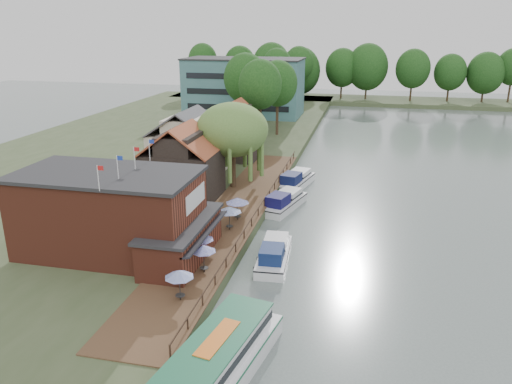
% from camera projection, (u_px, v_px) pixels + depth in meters
% --- Properties ---
extents(ground, '(260.00, 260.00, 0.00)m').
position_uv_depth(ground, '(294.00, 275.00, 41.99)').
color(ground, '#515E5C').
rests_on(ground, ground).
extents(land_bank, '(50.00, 140.00, 1.00)m').
position_uv_depth(land_bank, '(143.00, 152.00, 80.54)').
color(land_bank, '#384728').
rests_on(land_bank, ground).
extents(quay_deck, '(6.00, 50.00, 0.10)m').
position_uv_depth(quay_deck, '(233.00, 214.00, 52.60)').
color(quay_deck, '#47301E').
rests_on(quay_deck, land_bank).
extents(quay_rail, '(0.20, 49.00, 1.00)m').
position_uv_depth(quay_rail, '(259.00, 210.00, 52.34)').
color(quay_rail, black).
rests_on(quay_rail, land_bank).
extents(pub, '(20.00, 11.00, 7.30)m').
position_uv_depth(pub, '(131.00, 214.00, 42.56)').
color(pub, maroon).
rests_on(pub, land_bank).
extents(hotel_block, '(25.40, 12.40, 12.30)m').
position_uv_depth(hotel_block, '(244.00, 87.00, 109.07)').
color(hotel_block, '#38666B').
rests_on(hotel_block, land_bank).
extents(cottage_a, '(8.60, 7.60, 8.50)m').
position_uv_depth(cottage_a, '(183.00, 162.00, 56.44)').
color(cottage_a, black).
rests_on(cottage_a, land_bank).
extents(cottage_b, '(9.60, 8.60, 8.50)m').
position_uv_depth(cottage_b, '(188.00, 142.00, 66.32)').
color(cottage_b, beige).
rests_on(cottage_b, land_bank).
extents(cottage_c, '(7.60, 7.60, 8.50)m').
position_uv_depth(cottage_c, '(235.00, 130.00, 73.78)').
color(cottage_c, black).
rests_on(cottage_c, land_bank).
extents(willow, '(8.60, 8.60, 10.43)m').
position_uv_depth(willow, '(233.00, 146.00, 59.80)').
color(willow, '#476B2D').
rests_on(willow, land_bank).
extents(umbrella_0, '(2.14, 2.14, 2.38)m').
position_uv_depth(umbrella_0, '(180.00, 285.00, 35.73)').
color(umbrella_0, navy).
rests_on(umbrella_0, quay_deck).
extents(umbrella_1, '(2.03, 2.03, 2.38)m').
position_uv_depth(umbrella_1, '(204.00, 259.00, 39.78)').
color(umbrella_1, '#1C249C').
rests_on(umbrella_1, quay_deck).
extents(umbrella_2, '(2.29, 2.29, 2.38)m').
position_uv_depth(umbrella_2, '(201.00, 247.00, 41.93)').
color(umbrella_2, '#231B99').
rests_on(umbrella_2, quay_deck).
extents(umbrella_3, '(2.40, 2.40, 2.38)m').
position_uv_depth(umbrella_3, '(229.00, 218.00, 48.11)').
color(umbrella_3, navy).
rests_on(umbrella_3, quay_deck).
extents(umbrella_4, '(2.39, 2.39, 2.38)m').
position_uv_depth(umbrella_4, '(237.00, 209.00, 50.58)').
color(umbrella_4, navy).
rests_on(umbrella_4, quay_deck).
extents(cruiser_0, '(3.46, 9.10, 2.13)m').
position_uv_depth(cruiser_0, '(274.00, 251.00, 44.01)').
color(cruiser_0, silver).
rests_on(cruiser_0, ground).
extents(cruiser_1, '(5.10, 9.53, 2.17)m').
position_uv_depth(cruiser_1, '(284.00, 200.00, 56.83)').
color(cruiser_1, silver).
rests_on(cruiser_1, ground).
extents(cruiser_2, '(4.86, 9.68, 2.22)m').
position_uv_depth(cruiser_2, '(296.00, 178.00, 64.60)').
color(cruiser_2, white).
rests_on(cruiser_2, ground).
extents(tour_boat, '(6.18, 13.91, 2.93)m').
position_uv_depth(tour_boat, '(213.00, 365.00, 28.60)').
color(tour_boat, silver).
rests_on(tour_boat, ground).
extents(swan, '(0.44, 0.44, 0.44)m').
position_uv_depth(swan, '(186.00, 368.00, 30.25)').
color(swan, white).
rests_on(swan, ground).
extents(bank_tree_0, '(6.98, 6.98, 13.95)m').
position_uv_depth(bank_tree_0, '(260.00, 103.00, 80.93)').
color(bank_tree_0, '#143811').
rests_on(bank_tree_0, land_bank).
extents(bank_tree_1, '(7.08, 7.08, 13.25)m').
position_uv_depth(bank_tree_1, '(277.00, 98.00, 88.91)').
color(bank_tree_1, '#143811').
rests_on(bank_tree_1, land_bank).
extents(bank_tree_2, '(8.33, 8.33, 14.14)m').
position_uv_depth(bank_tree_2, '(246.00, 91.00, 95.36)').
color(bank_tree_2, '#143811').
rests_on(bank_tree_2, land_bank).
extents(bank_tree_3, '(7.30, 7.30, 10.91)m').
position_uv_depth(bank_tree_3, '(268.00, 87.00, 115.10)').
color(bank_tree_3, '#143811').
rests_on(bank_tree_3, land_bank).
extents(bank_tree_4, '(7.22, 7.22, 13.87)m').
position_uv_depth(bank_tree_4, '(277.00, 77.00, 121.26)').
color(bank_tree_4, '#143811').
rests_on(bank_tree_4, land_bank).
extents(bank_tree_5, '(7.50, 7.50, 13.98)m').
position_uv_depth(bank_tree_5, '(299.00, 74.00, 128.79)').
color(bank_tree_5, '#143811').
rests_on(bank_tree_5, land_bank).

